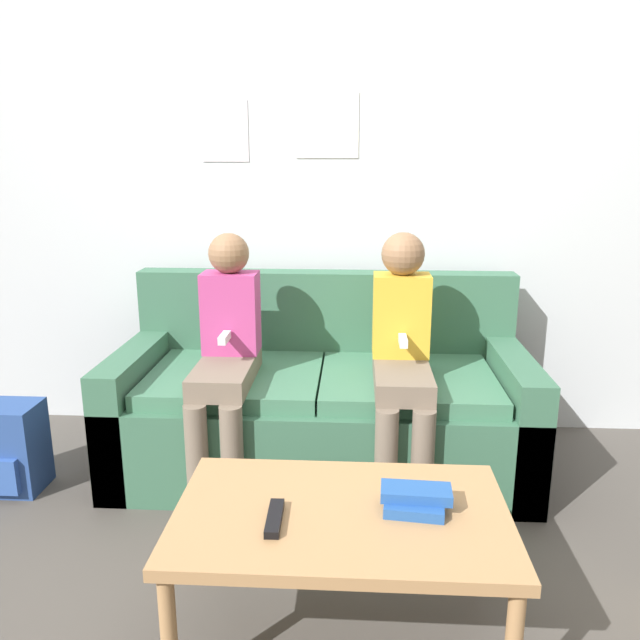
% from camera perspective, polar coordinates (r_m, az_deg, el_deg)
% --- Properties ---
extents(ground_plane, '(10.00, 10.00, 0.00)m').
position_cam_1_polar(ground_plane, '(2.57, -0.55, -18.36)').
color(ground_plane, '#4C4742').
extents(wall_back, '(8.00, 0.06, 2.60)m').
position_cam_1_polar(wall_back, '(3.20, 0.70, 12.81)').
color(wall_back, silver).
rests_on(wall_back, ground_plane).
extents(couch, '(1.84, 0.83, 0.86)m').
position_cam_1_polar(couch, '(2.91, 0.16, -7.87)').
color(couch, '#38664C').
rests_on(couch, ground_plane).
extents(coffee_table, '(0.96, 0.59, 0.42)m').
position_cam_1_polar(coffee_table, '(1.88, 1.97, -18.16)').
color(coffee_table, '#AD7F51').
rests_on(coffee_table, ground_plane).
extents(person_left, '(0.24, 0.57, 1.09)m').
position_cam_1_polar(person_left, '(2.67, -8.58, -2.71)').
color(person_left, '#756656').
rests_on(person_left, ground_plane).
extents(person_right, '(0.24, 0.57, 1.10)m').
position_cam_1_polar(person_right, '(2.62, 7.52, -2.80)').
color(person_right, '#756656').
rests_on(person_right, ground_plane).
extents(tv_remote, '(0.04, 0.17, 0.02)m').
position_cam_1_polar(tv_remote, '(1.81, -4.18, -17.62)').
color(tv_remote, black).
rests_on(tv_remote, coffee_table).
extents(book_stack, '(0.21, 0.17, 0.06)m').
position_cam_1_polar(book_stack, '(1.87, 8.69, -15.86)').
color(book_stack, '#23519E').
rests_on(book_stack, coffee_table).
extents(backpack, '(0.29, 0.24, 0.39)m').
position_cam_1_polar(backpack, '(3.05, -26.75, -10.42)').
color(backpack, '#284789').
rests_on(backpack, ground_plane).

